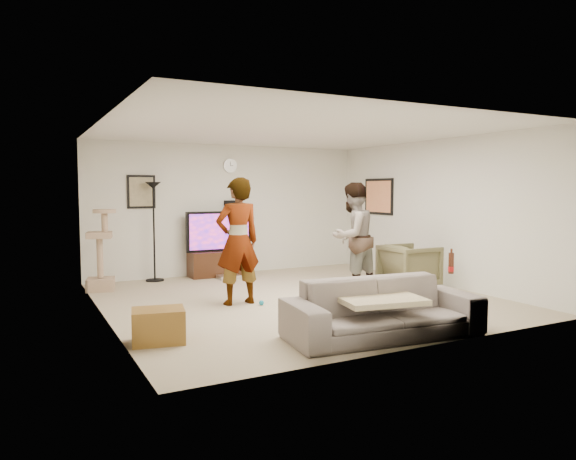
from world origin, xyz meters
name	(u,v)px	position (x,y,z in m)	size (l,w,h in m)	color
floor	(297,299)	(0.00, 0.00, -0.01)	(5.50, 5.50, 0.02)	tan
ceiling	(297,130)	(0.00, 0.00, 2.51)	(5.50, 5.50, 0.02)	silver
wall_back	(230,210)	(0.00, 2.75, 1.25)	(5.50, 0.04, 2.50)	silver
wall_front	(424,228)	(0.00, -2.75, 1.25)	(5.50, 0.04, 2.50)	silver
wall_left	(103,221)	(-2.75, 0.00, 1.25)	(0.04, 5.50, 2.50)	silver
wall_right	(436,212)	(2.75, 0.00, 1.25)	(0.04, 5.50, 2.50)	silver
wall_clock	(230,166)	(0.00, 2.72, 2.10)	(0.26, 0.26, 0.04)	white
wall_speaker	(231,203)	(0.00, 2.69, 1.38)	(0.25, 0.10, 0.10)	black
picture_back	(141,192)	(-1.70, 2.73, 1.60)	(0.42, 0.03, 0.52)	gray
picture_right	(379,197)	(2.73, 1.60, 1.50)	(0.03, 0.78, 0.62)	#F1895A
tv_stand	(219,263)	(-0.32, 2.50, 0.24)	(1.14, 0.45, 0.48)	black
console_box	(229,277)	(-0.28, 2.11, 0.04)	(0.40, 0.30, 0.07)	silver
tv	(219,231)	(-0.32, 2.50, 0.85)	(1.27, 0.08, 0.75)	black
tv_screen	(220,231)	(-0.32, 2.46, 0.85)	(1.17, 0.01, 0.66)	#D12D59
floor_lamp	(154,232)	(-1.54, 2.53, 0.88)	(0.32, 0.32, 1.77)	black
cat_tree	(100,250)	(-2.53, 2.04, 0.67)	(0.43, 0.43, 1.33)	tan
person_left	(238,241)	(-0.92, 0.05, 0.91)	(0.66, 0.43, 1.81)	#BBBBBB
person_right	(353,237)	(1.08, 0.11, 0.88)	(0.85, 0.66, 1.75)	#32488B
sofa	(383,309)	(-0.13, -2.26, 0.32)	(2.19, 0.85, 0.64)	slate
throw_blanket	(379,299)	(-0.18, -2.26, 0.43)	(0.90, 0.70, 0.06)	beige
beer_bottle	(451,263)	(0.88, -2.26, 0.76)	(0.06, 0.06, 0.25)	#431D0F
armchair	(409,266)	(2.05, -0.15, 0.37)	(0.78, 0.81, 0.73)	brown
side_table	(158,326)	(-2.40, -1.32, 0.18)	(0.55, 0.41, 0.37)	brown
toy_ball	(261,303)	(-0.66, -0.18, 0.04)	(0.07, 0.07, 0.07)	teal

